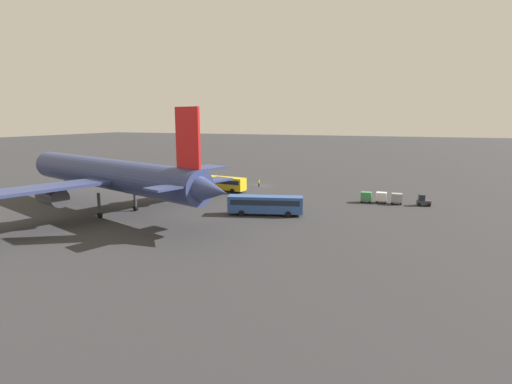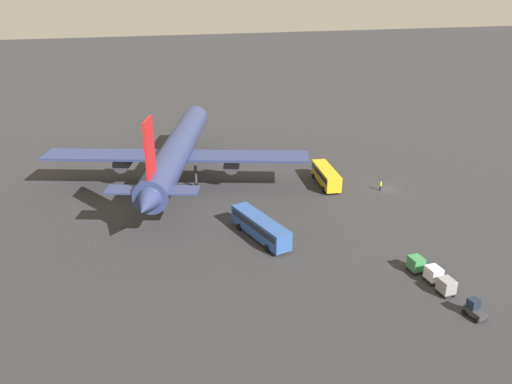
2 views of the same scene
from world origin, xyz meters
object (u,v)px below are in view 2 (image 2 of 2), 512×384
Objects in this scene: worker_person at (381,186)px; cargo_cart_white at (433,274)px; shuttle_bus_far at (260,226)px; cargo_cart_green at (416,263)px; airplane at (178,150)px; shuttle_bus_near at (326,175)px; baggage_tug at (475,309)px; cargo_cart_grey at (446,286)px.

worker_person is 0.84× the size of cargo_cart_white.
shuttle_bus_far is 6.16× the size of cargo_cart_green.
airplane is 46.89m from cargo_cart_green.
baggage_tug is at bearing -172.90° from shuttle_bus_near.
shuttle_bus_far is at bearing 48.75° from cargo_cart_green.
airplane is 26.05× the size of cargo_cart_grey.
cargo_cart_white is 1.00× the size of cargo_cart_green.
cargo_cart_grey is at bearing -173.53° from shuttle_bus_near.
shuttle_bus_near is (-8.25, -25.96, -4.68)m from airplane.
baggage_tug is 1.47× the size of worker_person.
cargo_cart_green is at bearing 5.59° from cargo_cart_grey.
shuttle_bus_far reaches higher than baggage_tug.
airplane is 20.97× the size of baggage_tug.
shuttle_bus_far is 26.46m from cargo_cart_grey.
shuttle_bus_near is at bearing -0.90° from cargo_cart_white.
cargo_cart_white is at bearing -130.65° from airplane.
cargo_cart_green is (-39.47, -24.74, -5.39)m from airplane.
shuttle_bus_near is 6.31× the size of worker_person.
baggage_tug is 7.40m from cargo_cart_white.
airplane is 26.05× the size of cargo_cart_white.
airplane reaches higher than baggage_tug.
shuttle_bus_near reaches higher than baggage_tug.
cargo_cart_green is at bearing 159.69° from worker_person.
airplane reaches higher than worker_person.
cargo_cart_white is at bearing -150.32° from shuttle_bus_far.
baggage_tug reaches higher than cargo_cart_white.
cargo_cart_white is (-28.58, 8.86, 0.32)m from worker_person.
airplane is 4.23× the size of shuttle_bus_far.
cargo_cart_white is at bearing -6.35° from baggage_tug.
shuttle_bus_far is (-24.90, -8.12, -4.64)m from airplane.
worker_person is at bearing -115.54° from shuttle_bus_near.
cargo_cart_grey is at bearing -3.49° from baggage_tug.
worker_person is 0.84× the size of cargo_cart_green.
cargo_cart_green is (5.55, 0.54, 0.00)m from cargo_cart_grey.
shuttle_bus_near is 24.40m from shuttle_bus_far.
cargo_cart_grey reaches higher than worker_person.
airplane is at bearing 19.24° from baggage_tug.
cargo_cart_green is at bearing -174.72° from shuttle_bus_near.
shuttle_bus_near is at bearing 56.94° from worker_person.
airplane is at bearing 32.08° from cargo_cart_green.
cargo_cart_grey is 5.58m from cargo_cart_green.
cargo_cart_white is 2.86m from cargo_cart_green.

